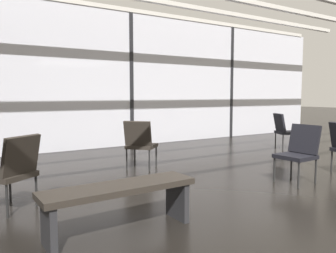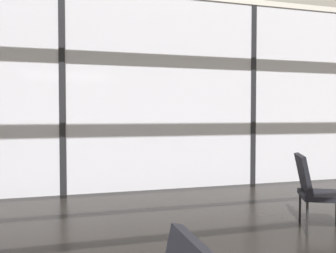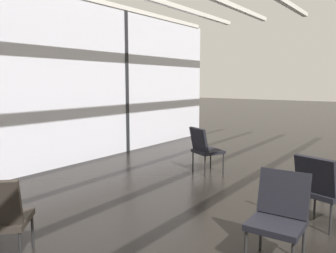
% 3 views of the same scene
% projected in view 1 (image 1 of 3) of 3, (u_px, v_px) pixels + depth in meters
% --- Properties ---
extents(ground_plane, '(60.00, 60.00, 0.00)m').
position_uv_depth(ground_plane, '(303.00, 192.00, 4.60)').
color(ground_plane, black).
extents(glass_curtain_wall, '(14.00, 0.08, 3.42)m').
position_uv_depth(glass_curtain_wall, '(131.00, 80.00, 8.80)').
color(glass_curtain_wall, silver).
rests_on(glass_curtain_wall, ground).
extents(window_mullion_1, '(0.10, 0.12, 3.42)m').
position_uv_depth(window_mullion_1, '(131.00, 80.00, 8.80)').
color(window_mullion_1, black).
rests_on(window_mullion_1, ground).
extents(window_mullion_2, '(0.10, 0.12, 3.42)m').
position_uv_depth(window_mullion_2, '(231.00, 83.00, 10.68)').
color(window_mullion_2, black).
rests_on(window_mullion_2, ground).
extents(parked_airplane, '(12.34, 3.77, 3.77)m').
position_uv_depth(parked_airplane, '(115.00, 80.00, 13.09)').
color(parked_airplane, silver).
rests_on(parked_airplane, ground).
extents(lounge_chair_0, '(0.68, 0.66, 0.87)m').
position_uv_depth(lounge_chair_0, '(284.00, 129.00, 8.28)').
color(lounge_chair_0, black).
rests_on(lounge_chair_0, ground).
extents(lounge_chair_2, '(0.69, 0.70, 0.87)m').
position_uv_depth(lounge_chair_2, '(13.00, 168.00, 3.84)').
color(lounge_chair_2, '#28231E').
rests_on(lounge_chair_2, ground).
extents(lounge_chair_4, '(0.71, 0.71, 0.87)m').
position_uv_depth(lounge_chair_4, '(140.00, 142.00, 6.02)').
color(lounge_chair_4, '#28231E').
rests_on(lounge_chair_4, ground).
extents(lounge_chair_5, '(0.54, 0.50, 0.87)m').
position_uv_depth(lounge_chair_5, '(299.00, 150.00, 5.12)').
color(lounge_chair_5, black).
rests_on(lounge_chair_5, ground).
extents(waiting_bench, '(1.51, 0.43, 0.47)m').
position_uv_depth(waiting_bench, '(120.00, 196.00, 3.23)').
color(waiting_bench, '#28231E').
rests_on(waiting_bench, ground).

